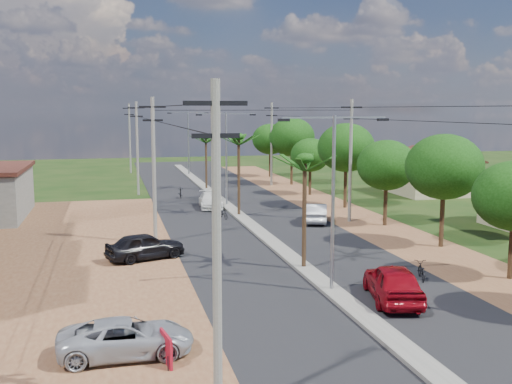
# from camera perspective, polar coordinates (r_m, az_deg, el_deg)

# --- Properties ---
(ground) EXTENTS (160.00, 160.00, 0.00)m
(ground) POSITION_cam_1_polar(r_m,az_deg,el_deg) (27.75, 7.19, -9.49)
(ground) COLOR black
(ground) RESTS_ON ground
(road) EXTENTS (12.00, 110.00, 0.04)m
(road) POSITION_cam_1_polar(r_m,az_deg,el_deg) (41.66, -0.19, -3.52)
(road) COLOR black
(road) RESTS_ON ground
(median) EXTENTS (1.00, 90.00, 0.18)m
(median) POSITION_cam_1_polar(r_m,az_deg,el_deg) (44.52, -1.09, -2.69)
(median) COLOR #605E56
(median) RESTS_ON ground
(dirt_lot_west) EXTENTS (18.00, 46.00, 0.04)m
(dirt_lot_west) POSITION_cam_1_polar(r_m,az_deg,el_deg) (34.16, -22.61, -6.69)
(dirt_lot_west) COLOR brown
(dirt_lot_west) RESTS_ON ground
(dirt_shoulder_east) EXTENTS (5.00, 90.00, 0.03)m
(dirt_shoulder_east) POSITION_cam_1_polar(r_m,az_deg,el_deg) (44.39, 10.55, -2.95)
(dirt_shoulder_east) COLOR brown
(dirt_shoulder_east) RESTS_ON ground
(house_east_far) EXTENTS (7.60, 7.50, 4.60)m
(house_east_far) POSITION_cam_1_polar(r_m,az_deg,el_deg) (61.21, 16.31, 2.06)
(house_east_far) COLOR #988E67
(house_east_far) RESTS_ON ground
(tree_east_c) EXTENTS (4.60, 4.60, 6.83)m
(tree_east_c) POSITION_cam_1_polar(r_m,az_deg,el_deg) (37.25, 17.49, 2.29)
(tree_east_c) COLOR black
(tree_east_c) RESTS_ON ground
(tree_east_d) EXTENTS (4.20, 4.20, 6.13)m
(tree_east_d) POSITION_cam_1_polar(r_m,az_deg,el_deg) (43.28, 12.33, 2.51)
(tree_east_d) COLOR black
(tree_east_d) RESTS_ON ground
(tree_east_e) EXTENTS (4.80, 4.80, 7.14)m
(tree_east_e) POSITION_cam_1_polar(r_m,az_deg,el_deg) (50.58, 8.58, 4.20)
(tree_east_e) COLOR black
(tree_east_e) RESTS_ON ground
(tree_east_f) EXTENTS (3.80, 3.80, 5.52)m
(tree_east_f) POSITION_cam_1_polar(r_m,az_deg,el_deg) (58.00, 5.19, 3.53)
(tree_east_f) COLOR black
(tree_east_f) RESTS_ON ground
(tree_east_g) EXTENTS (5.00, 5.00, 7.38)m
(tree_east_g) POSITION_cam_1_polar(r_m,az_deg,el_deg) (65.70, 3.44, 5.23)
(tree_east_g) COLOR black
(tree_east_g) RESTS_ON ground
(tree_east_h) EXTENTS (4.40, 4.40, 6.52)m
(tree_east_h) POSITION_cam_1_polar(r_m,az_deg,el_deg) (73.32, 1.36, 5.05)
(tree_east_h) COLOR black
(tree_east_h) RESTS_ON ground
(palm_median_near) EXTENTS (2.00, 2.00, 6.15)m
(palm_median_near) POSITION_cam_1_polar(r_m,az_deg,el_deg) (30.38, 4.68, 2.72)
(palm_median_near) COLOR black
(palm_median_near) RESTS_ON ground
(palm_median_mid) EXTENTS (2.00, 2.00, 6.55)m
(palm_median_mid) POSITION_cam_1_polar(r_m,az_deg,el_deg) (45.78, -1.66, 4.93)
(palm_median_mid) COLOR black
(palm_median_mid) RESTS_ON ground
(palm_median_far) EXTENTS (2.00, 2.00, 5.85)m
(palm_median_far) POSITION_cam_1_polar(r_m,az_deg,el_deg) (61.53, -4.79, 5.06)
(palm_median_far) COLOR black
(palm_median_far) RESTS_ON ground
(streetlight_near) EXTENTS (5.10, 0.18, 8.00)m
(streetlight_near) POSITION_cam_1_polar(r_m,az_deg,el_deg) (26.72, 7.37, 0.36)
(streetlight_near) COLOR gray
(streetlight_near) RESTS_ON ground
(streetlight_mid) EXTENTS (5.10, 0.18, 8.00)m
(streetlight_mid) POSITION_cam_1_polar(r_m,az_deg,el_deg) (50.74, -2.84, 3.95)
(streetlight_mid) COLOR gray
(streetlight_mid) RESTS_ON ground
(streetlight_far) EXTENTS (5.10, 0.18, 8.00)m
(streetlight_far) POSITION_cam_1_polar(r_m,az_deg,el_deg) (75.40, -6.46, 5.19)
(streetlight_far) COLOR gray
(streetlight_far) RESTS_ON ground
(utility_pole_w_a) EXTENTS (1.60, 0.24, 9.00)m
(utility_pole_w_a) POSITION_cam_1_polar(r_m,az_deg,el_deg) (15.33, -3.76, -5.31)
(utility_pole_w_a) COLOR #605E56
(utility_pole_w_a) RESTS_ON ground
(utility_pole_w_b) EXTENTS (1.60, 0.24, 9.00)m
(utility_pole_w_b) POSITION_cam_1_polar(r_m,az_deg,el_deg) (36.96, -9.70, 2.34)
(utility_pole_w_b) COLOR #605E56
(utility_pole_w_b) RESTS_ON ground
(utility_pole_w_c) EXTENTS (1.60, 0.24, 9.00)m
(utility_pole_w_c) POSITION_cam_1_polar(r_m,az_deg,el_deg) (58.87, -11.25, 4.32)
(utility_pole_w_c) COLOR #605E56
(utility_pole_w_c) RESTS_ON ground
(utility_pole_w_d) EXTENTS (1.60, 0.24, 9.00)m
(utility_pole_w_d) POSITION_cam_1_polar(r_m,az_deg,el_deg) (79.82, -11.93, 5.19)
(utility_pole_w_d) COLOR #605E56
(utility_pole_w_d) RESTS_ON ground
(utility_pole_e_b) EXTENTS (1.60, 0.24, 9.00)m
(utility_pole_e_b) POSITION_cam_1_polar(r_m,az_deg,el_deg) (44.28, 8.99, 3.25)
(utility_pole_e_b) COLOR #605E56
(utility_pole_e_b) RESTS_ON ground
(utility_pole_e_c) EXTENTS (1.60, 0.24, 9.00)m
(utility_pole_e_c) POSITION_cam_1_polar(r_m,az_deg,el_deg) (65.08, 1.49, 4.79)
(utility_pole_e_c) COLOR #605E56
(utility_pole_e_c) RESTS_ON ground
(car_red_near) EXTENTS (3.00, 5.12, 1.64)m
(car_red_near) POSITION_cam_1_polar(r_m,az_deg,el_deg) (26.72, 12.91, -8.48)
(car_red_near) COLOR maroon
(car_red_near) RESTS_ON ground
(car_silver_mid) EXTENTS (2.83, 4.46, 1.39)m
(car_silver_mid) POSITION_cam_1_polar(r_m,az_deg,el_deg) (44.06, 5.78, -2.04)
(car_silver_mid) COLOR #A1A4A9
(car_silver_mid) RESTS_ON ground
(car_white_far) EXTENTS (2.15, 4.58, 1.29)m
(car_white_far) POSITION_cam_1_polar(r_m,az_deg,el_deg) (50.34, -4.36, -0.84)
(car_white_far) COLOR silver
(car_white_far) RESTS_ON ground
(car_parked_silver) EXTENTS (4.51, 2.09, 1.25)m
(car_parked_silver) POSITION_cam_1_polar(r_m,az_deg,el_deg) (21.09, -12.25, -13.50)
(car_parked_silver) COLOR #A1A4A9
(car_parked_silver) RESTS_ON ground
(car_parked_dark) EXTENTS (4.67, 3.07, 1.48)m
(car_parked_dark) POSITION_cam_1_polar(r_m,az_deg,el_deg) (33.70, -10.51, -5.14)
(car_parked_dark) COLOR black
(car_parked_dark) RESTS_ON ground
(moto_rider_east) EXTENTS (1.08, 1.73, 0.86)m
(moto_rider_east) POSITION_cam_1_polar(r_m,az_deg,el_deg) (30.43, 15.47, -7.31)
(moto_rider_east) COLOR black
(moto_rider_east) RESTS_ON ground
(moto_rider_west_a) EXTENTS (0.83, 1.60, 0.80)m
(moto_rider_west_a) POSITION_cam_1_polar(r_m,az_deg,el_deg) (45.39, -3.11, -2.10)
(moto_rider_west_a) COLOR black
(moto_rider_west_a) RESTS_ON ground
(moto_rider_west_b) EXTENTS (0.57, 1.70, 1.01)m
(moto_rider_west_b) POSITION_cam_1_polar(r_m,az_deg,el_deg) (56.14, -7.21, -0.12)
(moto_rider_west_b) COLOR black
(moto_rider_west_b) RESTS_ON ground
(roadside_sign) EXTENTS (0.31, 1.25, 1.05)m
(roadside_sign) POSITION_cam_1_polar(r_m,az_deg,el_deg) (20.30, -8.55, -14.60)
(roadside_sign) COLOR maroon
(roadside_sign) RESTS_ON ground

